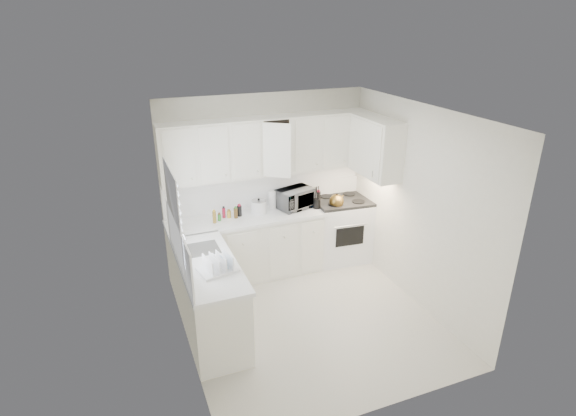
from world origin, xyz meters
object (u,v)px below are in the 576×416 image
rice_cooker (259,206)px  utensil_crock (317,197)px  stove (341,221)px  dish_rack (217,262)px  microwave (296,196)px  tea_kettle (337,200)px

rice_cooker → utensil_crock: utensil_crock is taller
stove → dish_rack: stove is taller
stove → microwave: 0.89m
rice_cooker → dish_rack: bearing=-112.4°
tea_kettle → stove: bearing=25.1°
microwave → utensil_crock: (0.28, -0.14, -0.00)m
utensil_crock → dish_rack: 2.18m
microwave → utensil_crock: 0.31m
rice_cooker → dish_rack: size_ratio=0.55×
rice_cooker → tea_kettle: bearing=0.8°
stove → tea_kettle: (-0.18, -0.16, 0.43)m
microwave → utensil_crock: bearing=-42.7°
rice_cooker → utensil_crock: 0.86m
microwave → dish_rack: microwave is taller
dish_rack → microwave: bearing=31.7°
rice_cooker → stove: bearing=9.2°
stove → rice_cooker: (-1.31, 0.06, 0.43)m
utensil_crock → dish_rack: bearing=-145.0°
tea_kettle → rice_cooker: tea_kettle is taller
stove → rice_cooker: bearing=-177.7°
tea_kettle → microwave: (-0.56, 0.21, 0.06)m
tea_kettle → dish_rack: size_ratio=0.66×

